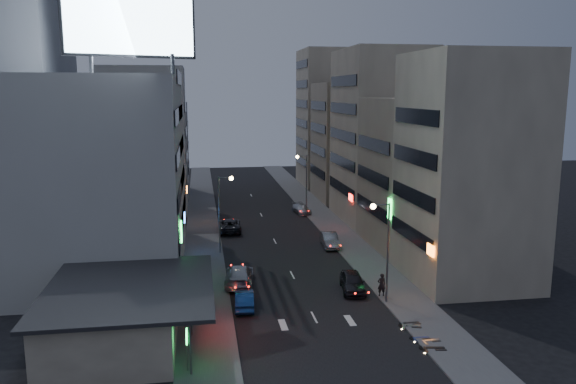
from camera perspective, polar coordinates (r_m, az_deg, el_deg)
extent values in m
plane|color=black|center=(39.48, 3.88, -14.81)|extent=(180.00, 180.00, 0.00)
cube|color=#4C4C4F|center=(66.95, -8.63, -4.32)|extent=(4.00, 120.00, 0.12)
cube|color=#4C4C4F|center=(68.87, 4.83, -3.83)|extent=(4.00, 120.00, 0.12)
cube|color=#BAAC92|center=(40.17, -17.11, -12.00)|extent=(8.00, 12.00, 3.60)
cube|color=black|center=(39.35, -15.80, -9.37)|extent=(11.00, 13.00, 0.25)
cube|color=black|center=(39.28, -9.71, -10.17)|extent=(0.12, 4.00, 0.90)
cube|color=#FF1E14|center=(39.28, -9.59, -10.17)|extent=(0.04, 3.70, 0.70)
cube|color=#AAABA6|center=(56.10, -18.01, 1.82)|extent=(14.00, 24.00, 18.00)
cube|color=gray|center=(60.56, -26.54, 9.43)|extent=(10.00, 14.00, 34.00)
cube|color=#BAAC92|center=(51.36, 17.88, 2.22)|extent=(10.00, 11.00, 20.00)
cube|color=gray|center=(62.19, 13.44, 1.88)|extent=(11.00, 12.00, 16.00)
cube|color=#BAAC92|center=(73.81, 9.34, 5.62)|extent=(10.00, 14.00, 22.00)
cube|color=#AAABA6|center=(80.48, -14.28, 5.09)|extent=(11.00, 10.00, 20.00)
cube|color=gray|center=(93.65, -13.81, 4.24)|extent=(12.00, 10.00, 15.00)
cube|color=gray|center=(88.43, 6.56, 5.12)|extent=(11.00, 12.00, 18.00)
cube|color=#BAAC92|center=(101.88, 4.75, 7.49)|extent=(12.00, 12.00, 24.00)
cylinder|color=#595B60|center=(45.60, -19.38, 12.24)|extent=(0.30, 0.30, 1.50)
cylinder|color=#595B60|center=(44.96, -11.65, 12.63)|extent=(0.30, 0.30, 1.50)
cube|color=black|center=(45.41, -15.73, 16.18)|extent=(9.52, 3.75, 5.00)
cube|color=#B4DAF0|center=(45.20, -15.66, 16.21)|extent=(9.04, 3.34, 4.60)
cylinder|color=#595B60|center=(45.11, 10.10, -6.13)|extent=(0.16, 0.16, 8.00)
cylinder|color=#595B60|center=(43.97, 9.39, -1.30)|extent=(1.40, 0.10, 0.10)
sphere|color=#FFD88C|center=(43.80, 8.64, -1.45)|extent=(0.44, 0.44, 0.44)
cylinder|color=#595B60|center=(58.26, -6.99, -2.35)|extent=(0.16, 0.16, 8.00)
cylinder|color=#595B60|center=(57.57, -6.38, 1.47)|extent=(1.40, 0.10, 0.10)
sphere|color=#FFD88C|center=(57.62, -5.78, 1.38)|extent=(0.44, 0.44, 0.44)
cylinder|color=#595B60|center=(77.27, 1.89, 0.81)|extent=(0.16, 0.16, 8.00)
cylinder|color=#595B60|center=(76.60, 1.39, 3.67)|extent=(1.40, 0.10, 0.10)
sphere|color=#FFD88C|center=(76.51, 0.95, 3.59)|extent=(0.44, 0.44, 0.44)
imported|color=black|center=(48.32, 6.57, -9.06)|extent=(2.52, 4.92, 1.60)
imported|color=#A1A4A9|center=(61.37, 4.26, -4.89)|extent=(1.85, 4.68, 1.52)
imported|color=#232328|center=(68.13, -5.94, -3.38)|extent=(2.77, 5.69, 1.56)
imported|color=#A6A8AE|center=(77.72, 1.37, -1.74)|extent=(2.37, 4.67, 1.30)
imported|color=navy|center=(44.64, -4.46, -10.83)|extent=(1.73, 4.25, 1.37)
imported|color=#AAACB3|center=(49.81, -4.98, -8.39)|extent=(3.04, 6.01, 1.67)
imported|color=black|center=(47.17, 9.48, -9.27)|extent=(0.71, 0.48, 1.91)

